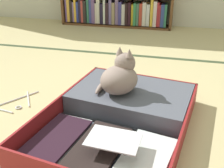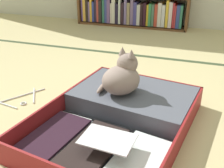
% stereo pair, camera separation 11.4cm
% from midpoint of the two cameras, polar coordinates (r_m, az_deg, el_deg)
% --- Properties ---
extents(ground_plane, '(10.00, 10.00, 0.00)m').
position_cam_midpoint_polar(ground_plane, '(1.58, -0.51, -7.87)').
color(ground_plane, '#C8BA82').
extents(tatami_border, '(4.80, 0.05, 0.00)m').
position_cam_midpoint_polar(tatami_border, '(2.59, 7.94, 5.74)').
color(tatami_border, '#38482D').
rests_on(tatami_border, ground_plane).
extents(open_suitcase, '(0.86, 1.07, 0.13)m').
position_cam_midpoint_polar(open_suitcase, '(1.57, 4.49, -5.93)').
color(open_suitcase, maroon).
rests_on(open_suitcase, ground_plane).
extents(black_cat, '(0.28, 0.30, 0.26)m').
position_cam_midpoint_polar(black_cat, '(1.59, 4.26, 1.39)').
color(black_cat, gray).
rests_on(black_cat, open_suitcase).
extents(clothes_hanger, '(0.28, 0.34, 0.01)m').
position_cam_midpoint_polar(clothes_hanger, '(1.88, -17.09, -3.05)').
color(clothes_hanger, silver).
rests_on(clothes_hanger, ground_plane).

